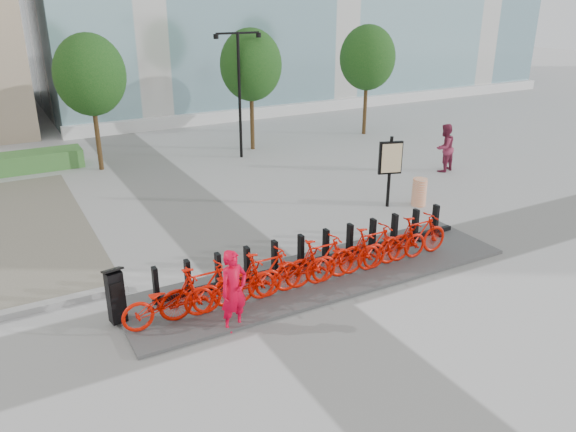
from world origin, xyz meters
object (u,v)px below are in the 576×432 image
worker_red (234,291)px  map_sign (390,161)px  kiosk (116,295)px  bike_0 (168,301)px  pedestrian (444,148)px  construction_barrel (419,192)px

worker_red → map_sign: 8.29m
kiosk → bike_0: bearing=-40.6°
pedestrian → worker_red: bearing=15.2°
bike_0 → pedestrian: (12.55, 5.51, 0.33)m
kiosk → worker_red: bearing=-41.1°
kiosk → construction_barrel: 10.43m
pedestrian → construction_barrel: bearing=23.1°
bike_0 → construction_barrel: size_ratio=2.16×
kiosk → map_sign: size_ratio=0.54×
bike_0 → worker_red: (1.12, -0.72, 0.28)m
worker_red → pedestrian: (11.43, 6.23, 0.05)m
pedestrian → map_sign: bearing=12.5°
pedestrian → construction_barrel: size_ratio=2.06×
construction_barrel → map_sign: map_sign is taller
pedestrian → map_sign: size_ratio=0.80×
kiosk → construction_barrel: (10.13, 2.47, -0.23)m
worker_red → bike_0: bearing=133.1°
bike_0 → map_sign: map_sign is taller
worker_red → pedestrian: 13.02m
bike_0 → kiosk: kiosk is taller
construction_barrel → pedestrian: bearing=36.5°
map_sign → bike_0: bearing=-139.4°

